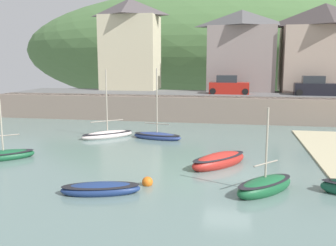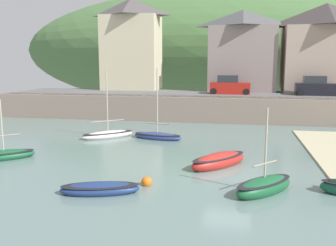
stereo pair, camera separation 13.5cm
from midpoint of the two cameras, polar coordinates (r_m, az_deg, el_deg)
The scene contains 14 objects.
quay_seawall at distance 36.85m, azimuth 10.00°, elevation 2.34°, with size 48.00×9.40×2.40m.
hillside_backdrop at distance 74.32m, azimuth 9.24°, elevation 10.90°, with size 80.00×44.00×22.37m.
waterfront_building_left at distance 46.08m, azimuth -5.50°, elevation 11.92°, with size 6.87×4.98×10.69m.
waterfront_building_centre at distance 44.29m, azimuth 11.31°, elevation 10.83°, with size 7.75×5.03×9.09m.
waterfront_building_right at distance 45.26m, azimuth 22.82°, elevation 10.56°, with size 9.06×6.11×9.58m.
motorboat_with_cabin at distance 29.16m, azimuth -9.00°, elevation -1.72°, with size 3.88×3.57×5.37m.
sailboat_far_left at distance 24.64m, azimuth -23.58°, elevation -4.49°, with size 3.58×3.22×3.75m.
dinghy_open_wooden at distance 28.30m, azimuth -1.48°, elevation -1.96°, with size 4.00×1.99×5.45m.
sailboat_blue_trim at distance 21.26m, azimuth 7.93°, elevation -5.74°, with size 3.57×3.93×0.99m.
sailboat_white_hull at distance 17.19m, azimuth -10.11°, elevation -9.83°, with size 3.72×2.10×0.65m.
sailboat_nearest_shore at distance 17.55m, azimuth 14.65°, elevation -9.29°, with size 3.22×3.41×4.05m.
parked_car_near_slipway at distance 39.87m, azimuth 9.46°, elevation 5.55°, with size 4.12×1.82×1.95m.
parked_car_by_wall at distance 40.62m, azimuth 21.72°, elevation 5.08°, with size 4.19×1.93×1.95m.
mooring_buoy at distance 18.01m, azimuth -3.04°, elevation -8.96°, with size 0.52×0.52×0.52m.
Camera 2 is at (0.36, -19.06, 5.85)m, focal length 40.01 mm.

